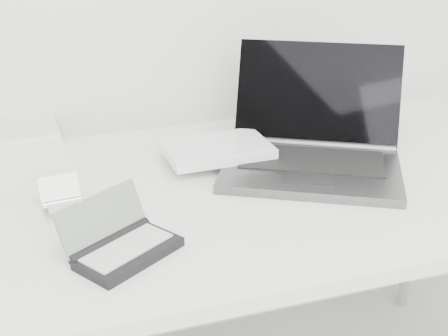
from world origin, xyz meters
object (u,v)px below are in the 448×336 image
object	(u,v)px
desk	(231,204)
laptop_large	(291,148)
netbook_open_white	(4,152)
palmtop_charcoal	(121,244)

from	to	relation	value
desk	laptop_large	size ratio (longest dim) A/B	2.73
laptop_large	netbook_open_white	xyz separation A→B (m)	(-0.63, 0.24, -0.02)
netbook_open_white	palmtop_charcoal	distance (m)	0.54
laptop_large	netbook_open_white	size ratio (longest dim) A/B	1.51
netbook_open_white	laptop_large	bearing A→B (deg)	-25.41
netbook_open_white	desk	bearing A→B (deg)	-37.43
netbook_open_white	palmtop_charcoal	world-z (taller)	palmtop_charcoal
laptop_large	palmtop_charcoal	bearing A→B (deg)	-120.27
desk	netbook_open_white	bearing A→B (deg)	147.33
laptop_large	netbook_open_white	distance (m)	0.67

